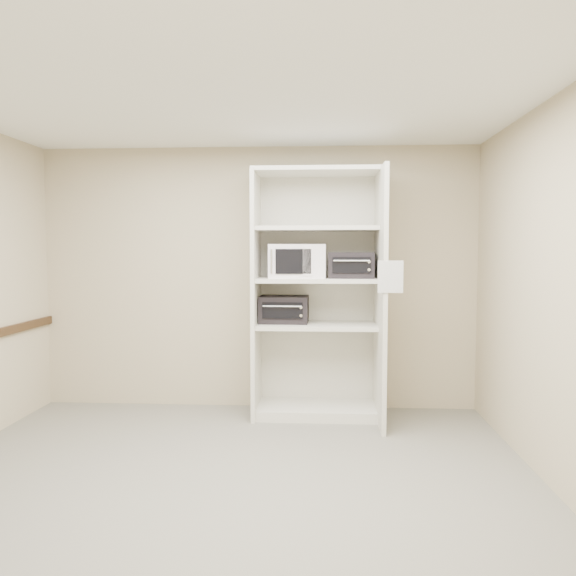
# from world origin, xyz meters

# --- Properties ---
(floor) EXTENTS (4.50, 4.00, 0.01)m
(floor) POSITION_xyz_m (0.00, 0.00, 0.00)
(floor) COLOR #625E56
(floor) RESTS_ON ground
(ceiling) EXTENTS (4.50, 4.00, 0.01)m
(ceiling) POSITION_xyz_m (0.00, 0.00, 2.70)
(ceiling) COLOR white
(wall_back) EXTENTS (4.50, 0.02, 2.70)m
(wall_back) POSITION_xyz_m (0.00, 2.00, 1.35)
(wall_back) COLOR tan
(wall_back) RESTS_ON ground
(wall_front) EXTENTS (4.50, 0.02, 2.70)m
(wall_front) POSITION_xyz_m (0.00, -2.00, 1.35)
(wall_front) COLOR tan
(wall_front) RESTS_ON ground
(wall_right) EXTENTS (0.02, 4.00, 2.70)m
(wall_right) POSITION_xyz_m (2.25, 0.00, 1.35)
(wall_right) COLOR tan
(wall_right) RESTS_ON ground
(shelving_unit) EXTENTS (1.24, 0.92, 2.42)m
(shelving_unit) POSITION_xyz_m (0.67, 1.70, 1.13)
(shelving_unit) COLOR beige
(shelving_unit) RESTS_ON floor
(microwave) EXTENTS (0.58, 0.46, 0.33)m
(microwave) POSITION_xyz_m (0.41, 1.73, 1.53)
(microwave) COLOR white
(microwave) RESTS_ON shelving_unit
(toaster_oven_upper) EXTENTS (0.46, 0.36, 0.25)m
(toaster_oven_upper) POSITION_xyz_m (0.96, 1.69, 1.50)
(toaster_oven_upper) COLOR black
(toaster_oven_upper) RESTS_ON shelving_unit
(toaster_oven_lower) EXTENTS (0.49, 0.37, 0.27)m
(toaster_oven_lower) POSITION_xyz_m (0.29, 1.75, 1.05)
(toaster_oven_lower) COLOR black
(toaster_oven_lower) RESTS_ON shelving_unit
(paper_sign) EXTENTS (0.21, 0.02, 0.27)m
(paper_sign) POSITION_xyz_m (1.26, 1.07, 1.41)
(paper_sign) COLOR white
(paper_sign) RESTS_ON shelving_unit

